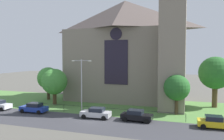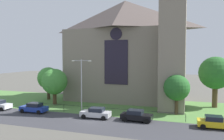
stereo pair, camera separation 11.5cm
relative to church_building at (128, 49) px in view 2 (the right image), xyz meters
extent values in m
plane|color=#56544C|center=(-0.67, -5.90, -10.27)|extent=(160.00, 160.00, 0.00)
cube|color=#38383D|center=(-0.67, -17.90, -10.27)|extent=(120.00, 8.00, 0.01)
cube|color=#517F3D|center=(-0.67, -7.90, -10.27)|extent=(120.00, 20.00, 0.01)
cube|color=gray|center=(-0.77, 0.63, -3.27)|extent=(22.00, 12.00, 14.00)
pyramid|color=#594C47|center=(-0.77, 0.63, 6.73)|extent=(22.00, 12.00, 6.00)
cube|color=black|center=(-0.77, -5.42, -2.57)|extent=(4.40, 0.16, 8.00)
cylinder|color=black|center=(-0.77, -5.42, 2.53)|extent=(2.20, 0.15, 2.20)
cube|color=gray|center=(9.23, -7.37, -1.27)|extent=(4.00, 4.00, 18.00)
cylinder|color=black|center=(-0.77, -13.40, -9.17)|extent=(24.52, 0.05, 0.05)
cylinder|color=black|center=(-13.03, -13.40, -9.72)|extent=(0.07, 0.07, 1.10)
cylinder|color=black|center=(-6.90, -13.40, -9.72)|extent=(0.06, 0.07, 1.10)
cylinder|color=black|center=(-0.77, -13.40, -9.72)|extent=(0.07, 0.07, 1.10)
cylinder|color=black|center=(5.36, -13.40, -9.72)|extent=(0.06, 0.07, 1.10)
cylinder|color=black|center=(11.49, -13.40, -9.72)|extent=(0.07, 0.07, 1.10)
cylinder|color=#423021|center=(10.07, -9.60, -8.96)|extent=(0.51, 0.51, 2.63)
sphere|color=#235B23|center=(10.07, -9.60, -6.19)|extent=(3.89, 3.89, 3.89)
cylinder|color=#423021|center=(-15.43, -4.79, -8.91)|extent=(0.61, 0.61, 2.72)
sphere|color=#428C38|center=(-15.43, -4.79, -5.90)|extent=(4.40, 4.40, 4.40)
cylinder|color=#4C3823|center=(16.05, -2.25, -8.34)|extent=(0.88, 0.88, 3.87)
sphere|color=#235B23|center=(16.05, -2.25, -4.32)|extent=(5.57, 5.57, 5.57)
cylinder|color=#4C3823|center=(-11.47, -8.80, -9.06)|extent=(0.69, 0.69, 2.43)
sphere|color=#428C38|center=(-11.47, -8.80, -6.08)|extent=(4.69, 4.69, 4.69)
cylinder|color=#B2B2B7|center=(-3.75, -13.50, -6.12)|extent=(0.16, 0.16, 8.31)
cylinder|color=#B2B2B7|center=(-4.45, -13.50, -2.16)|extent=(1.40, 0.10, 0.10)
cylinder|color=#B2B2B7|center=(-3.05, -13.50, -2.16)|extent=(1.40, 0.10, 0.10)
ellipsoid|color=white|center=(-5.15, -13.50, -2.21)|extent=(0.57, 0.26, 0.20)
ellipsoid|color=white|center=(-2.35, -13.50, -2.21)|extent=(0.57, 0.26, 0.20)
cylinder|color=black|center=(-16.58, -14.40, -9.95)|extent=(0.64, 0.23, 0.64)
cylinder|color=black|center=(-16.61, -16.20, -9.95)|extent=(0.64, 0.23, 0.64)
cube|color=#1E3899|center=(-11.16, -15.26, -9.66)|extent=(4.26, 1.94, 0.70)
cube|color=black|center=(-10.96, -15.25, -9.04)|extent=(2.05, 1.66, 0.55)
cylinder|color=black|center=(-12.60, -16.20, -9.95)|extent=(0.65, 0.24, 0.64)
cylinder|color=black|center=(-12.66, -14.41, -9.95)|extent=(0.65, 0.24, 0.64)
cylinder|color=black|center=(-9.66, -16.11, -9.95)|extent=(0.65, 0.24, 0.64)
cylinder|color=black|center=(-9.72, -14.31, -9.95)|extent=(0.65, 0.24, 0.64)
cube|color=#B7B7BC|center=(-0.69, -15.30, -9.66)|extent=(4.26, 1.95, 0.70)
cube|color=black|center=(-0.49, -15.30, -9.04)|extent=(2.06, 1.67, 0.55)
cylinder|color=black|center=(-2.13, -16.26, -9.95)|extent=(0.65, 0.24, 0.64)
cylinder|color=black|center=(-2.19, -14.46, -9.95)|extent=(0.65, 0.24, 0.64)
cylinder|color=black|center=(0.81, -16.15, -9.95)|extent=(0.65, 0.24, 0.64)
cylinder|color=black|center=(0.74, -14.35, -9.95)|extent=(0.65, 0.24, 0.64)
cube|color=black|center=(5.18, -14.96, -9.66)|extent=(4.26, 1.94, 0.70)
cube|color=black|center=(4.98, -14.95, -9.04)|extent=(2.05, 1.66, 0.55)
cylinder|color=black|center=(6.68, -14.10, -9.95)|extent=(0.65, 0.24, 0.64)
cylinder|color=black|center=(6.62, -15.90, -9.95)|extent=(0.65, 0.24, 0.64)
cylinder|color=black|center=(3.74, -14.01, -9.95)|extent=(0.65, 0.24, 0.64)
cylinder|color=black|center=(3.68, -15.81, -9.95)|extent=(0.65, 0.24, 0.64)
cube|color=gold|center=(14.97, -15.09, -9.66)|extent=(4.24, 1.90, 0.70)
cube|color=black|center=(14.77, -15.10, -9.04)|extent=(2.04, 1.65, 0.55)
cylinder|color=black|center=(13.48, -14.23, -9.95)|extent=(0.65, 0.24, 0.64)
cylinder|color=black|center=(13.52, -16.03, -9.95)|extent=(0.65, 0.24, 0.64)
camera|label=1|loc=(11.82, -45.66, -1.55)|focal=37.50mm
camera|label=2|loc=(11.92, -45.62, -1.55)|focal=37.50mm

